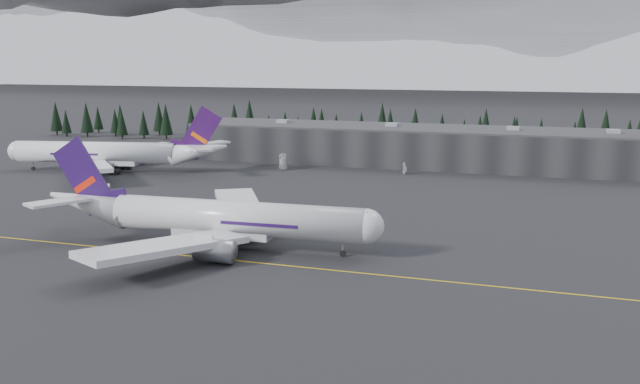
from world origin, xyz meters
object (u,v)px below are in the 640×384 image
(gse_vehicle_b, at_px, (405,172))
(terminal, at_px, (421,146))
(jet_main, at_px, (208,217))
(jet_parked, at_px, (115,153))
(gse_vehicle_a, at_px, (283,168))

(gse_vehicle_b, bearing_deg, terminal, 172.09)
(jet_main, xyz_separation_m, jet_parked, (-70.43, 71.59, 0.26))
(gse_vehicle_b, bearing_deg, jet_main, -17.22)
(terminal, height_order, gse_vehicle_b, terminal)
(terminal, height_order, jet_parked, jet_parked)
(terminal, bearing_deg, gse_vehicle_b, -90.74)
(jet_parked, relative_size, gse_vehicle_b, 18.72)
(jet_main, relative_size, gse_vehicle_b, 18.15)
(terminal, xyz_separation_m, gse_vehicle_a, (-39.21, -27.04, -5.55))
(jet_main, xyz_separation_m, gse_vehicle_a, (-21.81, 92.59, -4.97))
(jet_main, bearing_deg, gse_vehicle_a, 100.22)
(jet_main, xyz_separation_m, gse_vehicle_b, (17.11, 96.50, -5.07))
(jet_parked, bearing_deg, terminal, -163.59)
(terminal, distance_m, gse_vehicle_b, 23.81)
(jet_main, relative_size, gse_vehicle_a, 12.84)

